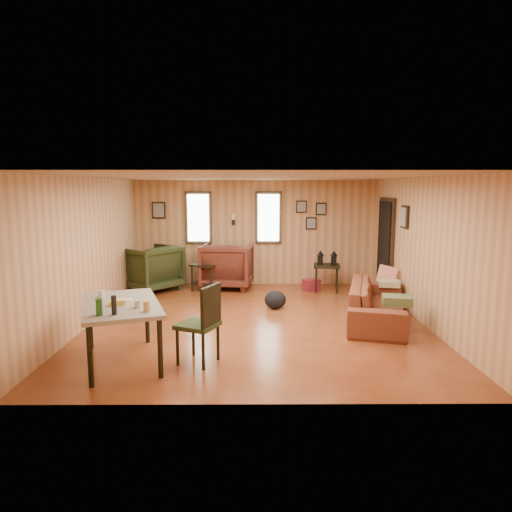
{
  "coord_description": "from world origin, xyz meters",
  "views": [
    {
      "loc": [
        -0.05,
        -7.46,
        2.23
      ],
      "look_at": [
        0.0,
        0.4,
        1.05
      ],
      "focal_mm": 32.0,
      "sensor_mm": 36.0,
      "label": 1
    }
  ],
  "objects_px": {
    "recliner_brown": "(227,263)",
    "end_table": "(206,272)",
    "dining_table": "(121,309)",
    "sofa": "(377,296)",
    "recliner_green": "(151,266)",
    "side_table": "(327,263)"
  },
  "relations": [
    {
      "from": "recliner_brown",
      "to": "end_table",
      "type": "bearing_deg",
      "value": 38.96
    },
    {
      "from": "recliner_brown",
      "to": "dining_table",
      "type": "distance_m",
      "value": 4.56
    },
    {
      "from": "dining_table",
      "to": "end_table",
      "type": "bearing_deg",
      "value": 61.55
    },
    {
      "from": "sofa",
      "to": "end_table",
      "type": "distance_m",
      "value": 3.9
    },
    {
      "from": "sofa",
      "to": "dining_table",
      "type": "bearing_deg",
      "value": 130.07
    },
    {
      "from": "recliner_green",
      "to": "dining_table",
      "type": "bearing_deg",
      "value": 48.13
    },
    {
      "from": "sofa",
      "to": "recliner_brown",
      "type": "bearing_deg",
      "value": 59.82
    },
    {
      "from": "sofa",
      "to": "dining_table",
      "type": "xyz_separation_m",
      "value": [
        -3.76,
        -1.77,
        0.28
      ]
    },
    {
      "from": "side_table",
      "to": "recliner_green",
      "type": "bearing_deg",
      "value": 178.8
    },
    {
      "from": "recliner_green",
      "to": "dining_table",
      "type": "distance_m",
      "value": 4.21
    },
    {
      "from": "end_table",
      "to": "dining_table",
      "type": "xyz_separation_m",
      "value": [
        -0.66,
        -4.15,
        0.3
      ]
    },
    {
      "from": "recliner_brown",
      "to": "side_table",
      "type": "height_order",
      "value": "recliner_brown"
    },
    {
      "from": "recliner_green",
      "to": "dining_table",
      "type": "relative_size",
      "value": 0.62
    },
    {
      "from": "sofa",
      "to": "side_table",
      "type": "relative_size",
      "value": 2.51
    },
    {
      "from": "recliner_brown",
      "to": "end_table",
      "type": "height_order",
      "value": "recliner_brown"
    },
    {
      "from": "recliner_brown",
      "to": "end_table",
      "type": "relative_size",
      "value": 1.5
    },
    {
      "from": "side_table",
      "to": "dining_table",
      "type": "height_order",
      "value": "dining_table"
    },
    {
      "from": "recliner_green",
      "to": "side_table",
      "type": "xyz_separation_m",
      "value": [
        3.82,
        -0.08,
        0.06
      ]
    },
    {
      "from": "side_table",
      "to": "recliner_brown",
      "type": "bearing_deg",
      "value": 171.21
    },
    {
      "from": "recliner_green",
      "to": "dining_table",
      "type": "height_order",
      "value": "recliner_green"
    },
    {
      "from": "dining_table",
      "to": "recliner_green",
      "type": "bearing_deg",
      "value": 78.06
    },
    {
      "from": "sofa",
      "to": "end_table",
      "type": "relative_size",
      "value": 3.01
    }
  ]
}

